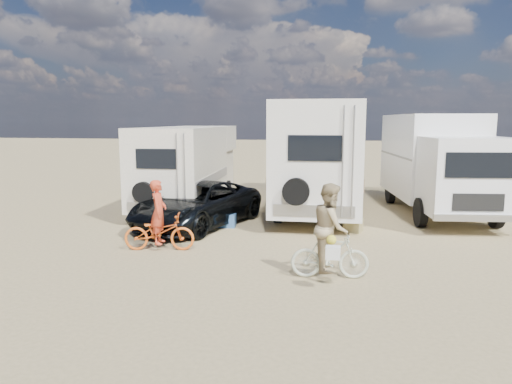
% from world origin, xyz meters
% --- Properties ---
extents(ground, '(140.00, 140.00, 0.00)m').
position_xyz_m(ground, '(0.00, 0.00, 0.00)').
color(ground, tan).
rests_on(ground, ground).
extents(rv_main, '(2.92, 9.19, 3.88)m').
position_xyz_m(rv_main, '(0.20, 7.41, 1.94)').
color(rv_main, silver).
rests_on(rv_main, ground).
extents(rv_left, '(2.77, 7.57, 3.06)m').
position_xyz_m(rv_left, '(-4.72, 6.87, 1.53)').
color(rv_left, beige).
rests_on(rv_left, ground).
extents(box_truck, '(3.41, 7.41, 3.51)m').
position_xyz_m(box_truck, '(4.38, 7.09, 1.76)').
color(box_truck, white).
rests_on(box_truck, ground).
extents(dark_suv, '(3.63, 5.41, 1.38)m').
position_xyz_m(dark_suv, '(-3.38, 3.63, 0.69)').
color(dark_suv, black).
rests_on(dark_suv, ground).
extents(bike_man, '(1.87, 0.93, 0.94)m').
position_xyz_m(bike_man, '(-3.48, 0.78, 0.47)').
color(bike_man, orange).
rests_on(bike_man, ground).
extents(bike_woman, '(1.67, 0.61, 0.98)m').
position_xyz_m(bike_woman, '(0.88, -0.61, 0.49)').
color(bike_woman, beige).
rests_on(bike_woman, ground).
extents(rider_man, '(0.49, 0.66, 1.64)m').
position_xyz_m(rider_man, '(-3.48, 0.78, 0.82)').
color(rider_man, '#D24325').
rests_on(rider_man, ground).
extents(rider_woman, '(0.78, 0.96, 1.84)m').
position_xyz_m(rider_woman, '(0.88, -0.61, 0.92)').
color(rider_woman, tan).
rests_on(rider_woman, ground).
extents(cooler, '(0.54, 0.41, 0.41)m').
position_xyz_m(cooler, '(-2.42, 3.66, 0.21)').
color(cooler, '#325C94').
rests_on(cooler, ground).
extents(crate, '(0.61, 0.61, 0.39)m').
position_xyz_m(crate, '(1.44, 3.77, 0.19)').
color(crate, '#968854').
rests_on(crate, ground).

